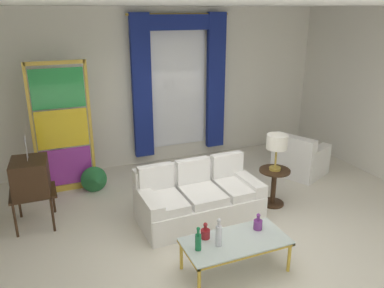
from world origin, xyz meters
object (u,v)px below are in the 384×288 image
object	(u,v)px
stained_glass_divider	(63,131)
table_lamp_brass	(277,143)
peacock_figurine	(95,181)
armchair_white	(299,160)
bottle_amber_squat	(205,233)
round_side_table	(274,184)
bottle_crystal_tall	(198,241)
vintage_tv	(31,178)
bottle_blue_decanter	(258,224)
coffee_table	(236,243)
couch_white_long	(197,198)
bottle_ruby_flask	(219,235)

from	to	relation	value
stained_glass_divider	table_lamp_brass	size ratio (longest dim) A/B	3.86
peacock_figurine	armchair_white	bearing A→B (deg)	-10.24
bottle_amber_squat	round_side_table	distance (m)	1.96
bottle_crystal_tall	bottle_amber_squat	bearing A→B (deg)	47.14
peacock_figurine	vintage_tv	bearing A→B (deg)	-144.18
vintage_tv	round_side_table	bearing A→B (deg)	-12.83
vintage_tv	bottle_crystal_tall	bearing A→B (deg)	-50.48
peacock_figurine	bottle_blue_decanter	bearing A→B (deg)	-59.02
coffee_table	couch_white_long	bearing A→B (deg)	86.34
armchair_white	stained_glass_divider	xyz separation A→B (m)	(-4.07, 0.96, 0.77)
coffee_table	bottle_amber_squat	bearing A→B (deg)	149.51
bottle_ruby_flask	armchair_white	world-z (taller)	armchair_white
armchair_white	bottle_blue_decanter	bearing A→B (deg)	-137.36
vintage_tv	peacock_figurine	xyz separation A→B (m)	(0.95, 0.69, -0.51)
bottle_blue_decanter	bottle_ruby_flask	xyz separation A→B (m)	(-0.60, -0.13, 0.07)
table_lamp_brass	bottle_crystal_tall	bearing A→B (deg)	-146.12
coffee_table	stained_glass_divider	xyz separation A→B (m)	(-1.60, 3.01, 0.68)
bottle_ruby_flask	peacock_figurine	size ratio (longest dim) A/B	0.57
round_side_table	bottle_amber_squat	bearing A→B (deg)	-147.80
bottle_amber_squat	bottle_ruby_flask	world-z (taller)	bottle_ruby_flask
coffee_table	bottle_crystal_tall	bearing A→B (deg)	-179.71
vintage_tv	table_lamp_brass	world-z (taller)	vintage_tv
bottle_crystal_tall	armchair_white	distance (m)	3.60
bottle_crystal_tall	bottle_amber_squat	world-z (taller)	bottle_crystal_tall
stained_glass_divider	round_side_table	bearing A→B (deg)	-31.10
couch_white_long	stained_glass_divider	world-z (taller)	stained_glass_divider
table_lamp_brass	couch_white_long	bearing A→B (deg)	175.54
bottle_ruby_flask	vintage_tv	size ratio (longest dim) A/B	0.26
armchair_white	stained_glass_divider	size ratio (longest dim) A/B	0.49
coffee_table	round_side_table	bearing A→B (deg)	42.19
peacock_figurine	bottle_ruby_flask	bearing A→B (deg)	-70.54
coffee_table	bottle_blue_decanter	size ratio (longest dim) A/B	5.82
bottle_amber_squat	bottle_ruby_flask	distance (m)	0.22
bottle_amber_squat	vintage_tv	bearing A→B (deg)	134.98
couch_white_long	bottle_crystal_tall	world-z (taller)	couch_white_long
bottle_crystal_tall	round_side_table	xyz separation A→B (m)	(1.83, 1.23, -0.17)
vintage_tv	table_lamp_brass	bearing A→B (deg)	-12.83
bottle_ruby_flask	table_lamp_brass	world-z (taller)	table_lamp_brass
armchair_white	round_side_table	world-z (taller)	armchair_white
bottle_crystal_tall	peacock_figurine	bearing A→B (deg)	104.81
bottle_amber_squat	stained_glass_divider	xyz separation A→B (m)	(-1.29, 2.83, 0.58)
bottle_crystal_tall	table_lamp_brass	bearing A→B (deg)	33.88
bottle_blue_decanter	bottle_amber_squat	bearing A→B (deg)	174.23
armchair_white	stained_glass_divider	bearing A→B (deg)	166.76
bottle_amber_squat	round_side_table	xyz separation A→B (m)	(1.66, 1.04, -0.12)
coffee_table	bottle_amber_squat	world-z (taller)	bottle_amber_squat
bottle_blue_decanter	table_lamp_brass	distance (m)	1.58
couch_white_long	coffee_table	xyz separation A→B (m)	(-0.08, -1.32, 0.07)
coffee_table	armchair_white	xyz separation A→B (m)	(2.47, 2.05, -0.09)
armchair_white	peacock_figurine	xyz separation A→B (m)	(-3.66, 0.66, -0.07)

